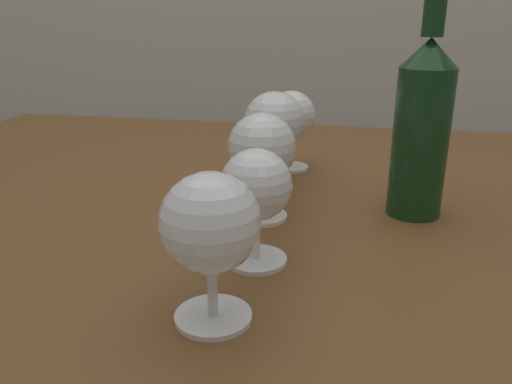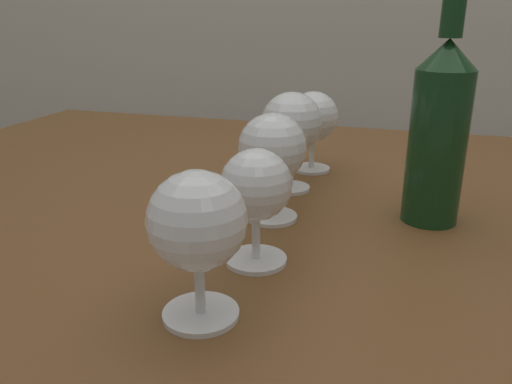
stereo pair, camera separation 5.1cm
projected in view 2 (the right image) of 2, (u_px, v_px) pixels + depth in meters
The scene contains 7 objects.
dining_table at pixel (315, 244), 0.76m from camera, with size 1.52×0.93×0.75m.
wine_glass_cabernet at pixel (197, 224), 0.41m from camera, with size 0.08×0.08×0.13m.
wine_glass_rose at pixel (256, 189), 0.51m from camera, with size 0.07×0.07×0.12m.
wine_glass_merlot at pixel (272, 150), 0.62m from camera, with size 0.08×0.08×0.14m.
wine_glass_white at pixel (291, 124), 0.72m from camera, with size 0.09×0.09×0.14m.
wine_glass_port at pixel (313, 119), 0.82m from camera, with size 0.08×0.08×0.13m.
wine_bottle at pixel (439, 127), 0.60m from camera, with size 0.07×0.07×0.32m.
Camera 2 is at (0.11, -0.69, 1.00)m, focal length 35.61 mm.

